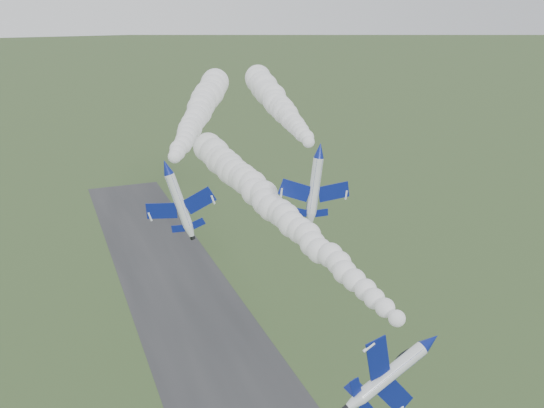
{
  "coord_description": "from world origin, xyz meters",
  "views": [
    {
      "loc": [
        -25.81,
        -51.06,
        64.74
      ],
      "look_at": [
        1.38,
        18.07,
        38.86
      ],
      "focal_mm": 40.0,
      "sensor_mm": 36.0,
      "label": 1
    }
  ],
  "objects": [
    {
      "name": "runway",
      "position": [
        0.0,
        30.0,
        0.02
      ],
      "size": [
        24.0,
        260.0,
        0.04
      ],
      "primitive_type": "cube",
      "color": "#303032",
      "rests_on": "ground"
    },
    {
      "name": "jet_lead",
      "position": [
        6.99,
        -9.55,
        33.05
      ],
      "size": [
        4.51,
        11.78,
        8.78
      ],
      "rotation": [
        0.0,
        1.12,
        0.09
      ],
      "color": "white"
    },
    {
      "name": "smoke_trail_jet_lead",
      "position": [
        4.61,
        24.46,
        35.64
      ],
      "size": [
        10.98,
        63.34,
        5.37
      ],
      "primitive_type": null,
      "rotation": [
        0.0,
        0.0,
        0.09
      ],
      "color": "silver"
    },
    {
      "name": "jet_pair_left",
      "position": [
        -11.23,
        22.73,
        43.92
      ],
      "size": [
        8.97,
        10.68,
        3.56
      ],
      "rotation": [
        0.0,
        -0.3,
        -0.44
      ],
      "color": "white"
    },
    {
      "name": "smoke_trail_jet_pair_left",
      "position": [
        0.48,
        50.08,
        45.56
      ],
      "size": [
        28.5,
        52.45,
        5.71
      ],
      "primitive_type": null,
      "rotation": [
        0.0,
        0.0,
        -0.44
      ],
      "color": "silver"
    },
    {
      "name": "jet_pair_right",
      "position": [
        10.17,
        22.33,
        44.25
      ],
      "size": [
        10.4,
        12.38,
        3.1
      ],
      "rotation": [
        0.0,
        0.11,
        -0.15
      ],
      "color": "white"
    },
    {
      "name": "smoke_trail_jet_pair_right",
      "position": [
        15.47,
        50.71,
        45.65
      ],
      "size": [
        13.33,
        52.63,
        5.67
      ],
      "primitive_type": null,
      "rotation": [
        0.0,
        0.0,
        -0.15
      ],
      "color": "silver"
    }
  ]
}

